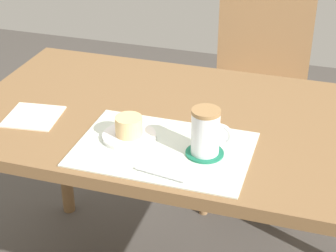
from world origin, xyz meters
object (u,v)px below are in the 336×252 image
(wooden_chair, at_px, (259,92))
(coffee_mug, at_px, (206,132))
(pastry_plate, at_px, (129,136))
(pastry, at_px, (129,126))
(dining_table, at_px, (176,139))

(wooden_chair, height_order, coffee_mug, wooden_chair)
(pastry_plate, bearing_deg, coffee_mug, -4.13)
(pastry_plate, distance_m, pastry, 0.03)
(dining_table, distance_m, pastry_plate, 0.21)
(pastry, height_order, coffee_mug, coffee_mug)
(dining_table, relative_size, pastry, 16.76)
(wooden_chair, xyz_separation_m, coffee_mug, (-0.01, -0.91, 0.31))
(wooden_chair, distance_m, pastry_plate, 0.96)
(coffee_mug, bearing_deg, pastry, 175.87)
(dining_table, distance_m, coffee_mug, 0.27)
(wooden_chair, bearing_deg, pastry_plate, 71.02)
(dining_table, height_order, pastry_plate, pastry_plate)
(pastry, bearing_deg, coffee_mug, -4.13)
(wooden_chair, height_order, pastry_plate, wooden_chair)
(wooden_chair, distance_m, coffee_mug, 0.96)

